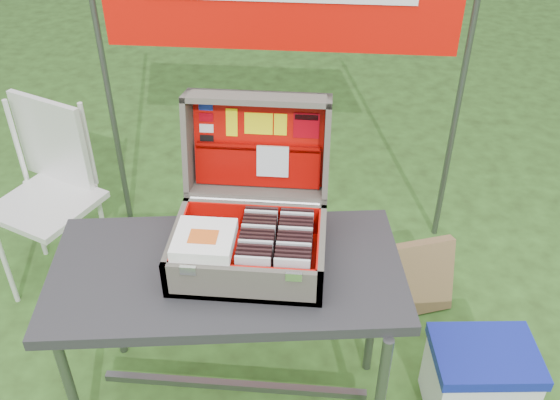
# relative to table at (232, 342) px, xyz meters

# --- Properties ---
(ground) EXTENTS (80.00, 80.00, 0.00)m
(ground) POSITION_rel_table_xyz_m (0.07, 0.09, -0.37)
(ground) COLOR #273B17
(ground) RESTS_ON ground
(table) EXTENTS (1.25, 0.75, 0.74)m
(table) POSITION_rel_table_xyz_m (0.00, 0.00, 0.00)
(table) COLOR #2B2B2E
(table) RESTS_ON ground
(table_top) EXTENTS (1.25, 0.75, 0.04)m
(table_top) POSITION_rel_table_xyz_m (0.00, 0.00, 0.35)
(table_top) COLOR #2B2B2E
(table_top) RESTS_ON ground
(table_leg_fl) EXTENTS (0.04, 0.04, 0.70)m
(table_leg_fl) POSITION_rel_table_xyz_m (-0.53, -0.24, -0.02)
(table_leg_fl) COLOR #59595B
(table_leg_fl) RESTS_ON ground
(table_leg_bl) EXTENTS (0.04, 0.04, 0.70)m
(table_leg_bl) POSITION_rel_table_xyz_m (-0.53, 0.24, -0.02)
(table_leg_bl) COLOR #59595B
(table_leg_bl) RESTS_ON ground
(table_leg_br) EXTENTS (0.04, 0.04, 0.70)m
(table_leg_br) POSITION_rel_table_xyz_m (0.53, 0.24, -0.02)
(table_leg_br) COLOR #59595B
(table_leg_br) RESTS_ON ground
(table_brace) EXTENTS (1.03, 0.03, 0.03)m
(table_brace) POSITION_rel_table_xyz_m (0.00, -0.00, -0.25)
(table_brace) COLOR #59595B
(table_brace) RESTS_ON ground
(suitcase) EXTENTS (0.50, 0.52, 0.47)m
(suitcase) POSITION_rel_table_xyz_m (0.07, 0.08, 0.60)
(suitcase) COLOR #635D50
(suitcase) RESTS_ON table
(suitcase_base_bottom) EXTENTS (0.50, 0.36, 0.02)m
(suitcase_base_bottom) POSITION_rel_table_xyz_m (0.07, 0.02, 0.38)
(suitcase_base_bottom) COLOR #635D50
(suitcase_base_bottom) RESTS_ON table_top
(suitcase_base_wall_front) EXTENTS (0.50, 0.02, 0.13)m
(suitcase_base_wall_front) POSITION_rel_table_xyz_m (0.07, -0.15, 0.44)
(suitcase_base_wall_front) COLOR #635D50
(suitcase_base_wall_front) RESTS_ON table_top
(suitcase_base_wall_back) EXTENTS (0.50, 0.02, 0.13)m
(suitcase_base_wall_back) POSITION_rel_table_xyz_m (0.07, 0.19, 0.44)
(suitcase_base_wall_back) COLOR #635D50
(suitcase_base_wall_back) RESTS_ON table_top
(suitcase_base_wall_left) EXTENTS (0.02, 0.36, 0.13)m
(suitcase_base_wall_left) POSITION_rel_table_xyz_m (-0.17, 0.02, 0.44)
(suitcase_base_wall_left) COLOR #635D50
(suitcase_base_wall_left) RESTS_ON table_top
(suitcase_base_wall_right) EXTENTS (0.02, 0.36, 0.13)m
(suitcase_base_wall_right) POSITION_rel_table_xyz_m (0.31, 0.02, 0.44)
(suitcase_base_wall_right) COLOR #635D50
(suitcase_base_wall_right) RESTS_ON table_top
(suitcase_liner_floor) EXTENTS (0.46, 0.32, 0.01)m
(suitcase_liner_floor) POSITION_rel_table_xyz_m (0.07, 0.02, 0.39)
(suitcase_liner_floor) COLOR #CA0100
(suitcase_liner_floor) RESTS_ON suitcase_base_bottom
(suitcase_latch_left) EXTENTS (0.05, 0.01, 0.03)m
(suitcase_latch_left) POSITION_rel_table_xyz_m (-0.09, -0.16, 0.49)
(suitcase_latch_left) COLOR silver
(suitcase_latch_left) RESTS_ON suitcase_base_wall_front
(suitcase_latch_right) EXTENTS (0.05, 0.01, 0.03)m
(suitcase_latch_right) POSITION_rel_table_xyz_m (0.24, -0.16, 0.49)
(suitcase_latch_right) COLOR silver
(suitcase_latch_right) RESTS_ON suitcase_base_wall_front
(suitcase_hinge) EXTENTS (0.45, 0.02, 0.02)m
(suitcase_hinge) POSITION_rel_table_xyz_m (0.07, 0.20, 0.50)
(suitcase_hinge) COLOR silver
(suitcase_hinge) RESTS_ON suitcase_base_wall_back
(suitcase_lid_back) EXTENTS (0.50, 0.09, 0.35)m
(suitcase_lid_back) POSITION_rel_table_xyz_m (0.07, 0.36, 0.65)
(suitcase_lid_back) COLOR #635D50
(suitcase_lid_back) RESTS_ON suitcase_base_wall_back
(suitcase_lid_rim_far) EXTENTS (0.50, 0.14, 0.05)m
(suitcase_lid_rim_far) POSITION_rel_table_xyz_m (0.07, 0.34, 0.83)
(suitcase_lid_rim_far) COLOR #635D50
(suitcase_lid_rim_far) RESTS_ON suitcase_lid_back
(suitcase_lid_rim_near) EXTENTS (0.50, 0.14, 0.05)m
(suitcase_lid_rim_near) POSITION_rel_table_xyz_m (0.07, 0.27, 0.50)
(suitcase_lid_rim_near) COLOR #635D50
(suitcase_lid_rim_near) RESTS_ON suitcase_lid_back
(suitcase_lid_rim_left) EXTENTS (0.02, 0.20, 0.38)m
(suitcase_lid_rim_left) POSITION_rel_table_xyz_m (-0.17, 0.30, 0.66)
(suitcase_lid_rim_left) COLOR #635D50
(suitcase_lid_rim_left) RESTS_ON suitcase_lid_back
(suitcase_lid_rim_right) EXTENTS (0.02, 0.20, 0.38)m
(suitcase_lid_rim_right) POSITION_rel_table_xyz_m (0.31, 0.30, 0.66)
(suitcase_lid_rim_right) COLOR #635D50
(suitcase_lid_rim_right) RESTS_ON suitcase_lid_back
(suitcase_lid_liner) EXTENTS (0.46, 0.07, 0.31)m
(suitcase_lid_liner) POSITION_rel_table_xyz_m (0.07, 0.34, 0.66)
(suitcase_lid_liner) COLOR #CA0100
(suitcase_lid_liner) RESTS_ON suitcase_lid_back
(suitcase_liner_wall_front) EXTENTS (0.46, 0.01, 0.11)m
(suitcase_liner_wall_front) POSITION_rel_table_xyz_m (0.07, -0.14, 0.45)
(suitcase_liner_wall_front) COLOR #CA0100
(suitcase_liner_wall_front) RESTS_ON suitcase_base_bottom
(suitcase_liner_wall_back) EXTENTS (0.46, 0.01, 0.11)m
(suitcase_liner_wall_back) POSITION_rel_table_xyz_m (0.07, 0.18, 0.45)
(suitcase_liner_wall_back) COLOR #CA0100
(suitcase_liner_wall_back) RESTS_ON suitcase_base_bottom
(suitcase_liner_wall_left) EXTENTS (0.01, 0.32, 0.11)m
(suitcase_liner_wall_left) POSITION_rel_table_xyz_m (-0.15, 0.02, 0.45)
(suitcase_liner_wall_left) COLOR #CA0100
(suitcase_liner_wall_left) RESTS_ON suitcase_base_bottom
(suitcase_liner_wall_right) EXTENTS (0.01, 0.32, 0.11)m
(suitcase_liner_wall_right) POSITION_rel_table_xyz_m (0.30, 0.02, 0.45)
(suitcase_liner_wall_right) COLOR #CA0100
(suitcase_liner_wall_right) RESTS_ON suitcase_base_bottom
(suitcase_lid_pocket) EXTENTS (0.44, 0.06, 0.15)m
(suitcase_lid_pocket) POSITION_rel_table_xyz_m (0.07, 0.31, 0.58)
(suitcase_lid_pocket) COLOR #8E0501
(suitcase_lid_pocket) RESTS_ON suitcase_lid_liner
(suitcase_pocket_edge) EXTENTS (0.43, 0.02, 0.02)m
(suitcase_pocket_edge) POSITION_rel_table_xyz_m (0.07, 0.32, 0.65)
(suitcase_pocket_edge) COLOR #8E0501
(suitcase_pocket_edge) RESTS_ON suitcase_lid_pocket
(suitcase_pocket_cd) EXTENTS (0.11, 0.03, 0.11)m
(suitcase_pocket_cd) POSITION_rel_table_xyz_m (0.13, 0.30, 0.61)
(suitcase_pocket_cd) COLOR silver
(suitcase_pocket_cd) RESTS_ON suitcase_lid_pocket
(lid_sticker_cc_a) EXTENTS (0.05, 0.01, 0.03)m
(lid_sticker_cc_a) POSITION_rel_table_xyz_m (-0.11, 0.36, 0.78)
(lid_sticker_cc_a) COLOR #1933B2
(lid_sticker_cc_a) RESTS_ON suitcase_lid_liner
(lid_sticker_cc_b) EXTENTS (0.05, 0.01, 0.03)m
(lid_sticker_cc_b) POSITION_rel_table_xyz_m (-0.11, 0.36, 0.74)
(lid_sticker_cc_b) COLOR #9F000C
(lid_sticker_cc_b) RESTS_ON suitcase_lid_liner
(lid_sticker_cc_c) EXTENTS (0.05, 0.01, 0.03)m
(lid_sticker_cc_c) POSITION_rel_table_xyz_m (-0.11, 0.35, 0.70)
(lid_sticker_cc_c) COLOR white
(lid_sticker_cc_c) RESTS_ON suitcase_lid_liner
(lid_sticker_cc_d) EXTENTS (0.05, 0.01, 0.03)m
(lid_sticker_cc_d) POSITION_rel_table_xyz_m (-0.11, 0.34, 0.66)
(lid_sticker_cc_d) COLOR black
(lid_sticker_cc_d) RESTS_ON suitcase_lid_liner
(lid_card_neon_tall) EXTENTS (0.04, 0.02, 0.10)m
(lid_card_neon_tall) POSITION_rel_table_xyz_m (-0.02, 0.35, 0.72)
(lid_card_neon_tall) COLOR yellow
(lid_card_neon_tall) RESTS_ON suitcase_lid_liner
(lid_card_neon_main) EXTENTS (0.10, 0.02, 0.08)m
(lid_card_neon_main) POSITION_rel_table_xyz_m (0.07, 0.35, 0.72)
(lid_card_neon_main) COLOR yellow
(lid_card_neon_main) RESTS_ON suitcase_lid_liner
(lid_card_neon_small) EXTENTS (0.04, 0.02, 0.08)m
(lid_card_neon_small) POSITION_rel_table_xyz_m (0.15, 0.35, 0.72)
(lid_card_neon_small) COLOR yellow
(lid_card_neon_small) RESTS_ON suitcase_lid_liner
(lid_sticker_band) EXTENTS (0.09, 0.02, 0.09)m
(lid_sticker_band) POSITION_rel_table_xyz_m (0.24, 0.35, 0.72)
(lid_sticker_band) COLOR #9F000C
(lid_sticker_band) RESTS_ON suitcase_lid_liner
(lid_sticker_band_bar) EXTENTS (0.08, 0.01, 0.02)m
(lid_sticker_band_bar) POSITION_rel_table_xyz_m (0.24, 0.36, 0.75)
(lid_sticker_band_bar) COLOR black
(lid_sticker_band_bar) RESTS_ON suitcase_lid_liner
(cd_left_0) EXTENTS (0.11, 0.01, 0.13)m
(cd_left_0) POSITION_rel_table_xyz_m (0.11, -0.11, 0.46)
(cd_left_0) COLOR silver
(cd_left_0) RESTS_ON suitcase_liner_floor
(cd_left_1) EXTENTS (0.11, 0.01, 0.13)m
(cd_left_1) POSITION_rel_table_xyz_m (0.11, -0.09, 0.46)
(cd_left_1) COLOR black
(cd_left_1) RESTS_ON suitcase_liner_floor
(cd_left_2) EXTENTS (0.11, 0.01, 0.13)m
(cd_left_2) POSITION_rel_table_xyz_m (0.11, -0.07, 0.46)
(cd_left_2) COLOR black
(cd_left_2) RESTS_ON suitcase_liner_floor
(cd_left_3) EXTENTS (0.11, 0.01, 0.13)m
(cd_left_3) POSITION_rel_table_xyz_m (0.11, -0.05, 0.46)
(cd_left_3) COLOR black
(cd_left_3) RESTS_ON suitcase_liner_floor
(cd_left_4) EXTENTS (0.11, 0.01, 0.13)m
(cd_left_4) POSITION_rel_table_xyz_m (0.11, -0.03, 0.46)
(cd_left_4) COLOR silver
(cd_left_4) RESTS_ON suitcase_liner_floor
(cd_left_5) EXTENTS (0.11, 0.01, 0.13)m
(cd_left_5) POSITION_rel_table_xyz_m (0.11, -0.02, 0.46)
(cd_left_5) COLOR black
(cd_left_5) RESTS_ON suitcase_liner_floor
(cd_left_6) EXTENTS (0.11, 0.01, 0.13)m
(cd_left_6) POSITION_rel_table_xyz_m (0.11, 0.00, 0.46)
(cd_left_6) COLOR black
(cd_left_6) RESTS_ON suitcase_liner_floor
(cd_left_7) EXTENTS (0.11, 0.01, 0.13)m
(cd_left_7) POSITION_rel_table_xyz_m (0.11, 0.02, 0.46)
(cd_left_7) COLOR black
(cd_left_7) RESTS_ON suitcase_liner_floor
(cd_left_8) EXTENTS (0.11, 0.01, 0.13)m
(cd_left_8) POSITION_rel_table_xyz_m (0.11, 0.04, 0.46)
(cd_left_8) COLOR silver
(cd_left_8) RESTS_ON suitcase_liner_floor
(cd_left_9) EXTENTS (0.11, 0.01, 0.13)m
(cd_left_9) POSITION_rel_table_xyz_m (0.11, 0.06, 0.46)
(cd_left_9) COLOR black
(cd_left_9) RESTS_ON suitcase_liner_floor
(cd_left_10) EXTENTS (0.11, 0.01, 0.13)m
(cd_left_10) POSITION_rel_table_xyz_m (0.11, 0.08, 0.46)
(cd_left_10) COLOR black
(cd_left_10) RESTS_ON suitcase_liner_floor
(cd_left_11) EXTENTS (0.11, 0.01, 0.13)m
(cd_left_11) POSITION_rel_table_xyz_m (0.11, 0.10, 0.46)
(cd_left_11) COLOR black
(cd_left_11) RESTS_ON suitcase_liner_floor
(cd_left_12) EXTENTS (0.11, 0.01, 0.13)m
(cd_left_12) POSITION_rel_table_xyz_m (0.11, 0.12, 0.46)
(cd_left_12) COLOR silver
(cd_left_12) RESTS_ON suitcase_liner_floor
(cd_left_13) EXTENTS (0.11, 0.01, 0.13)m
(cd_left_13) POSITION_rel_table_xyz_m (0.11, 0.14, 0.46)
(cd_left_13) COLOR black
(cd_left_13) RESTS_ON suitcase_liner_floor
(cd_right_0) EXTENTS (0.11, 0.01, 0.13)m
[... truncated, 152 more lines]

